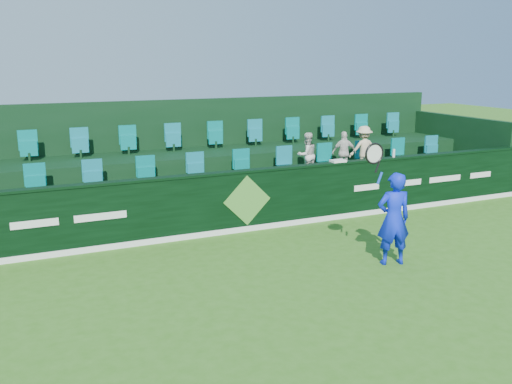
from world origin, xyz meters
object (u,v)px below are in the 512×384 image
spectator_left (307,155)px  drinks_bottle (394,153)px  spectator_right (364,149)px  tennis_player (393,218)px  towel (338,161)px  spectator_middle (344,153)px

spectator_left → drinks_bottle: (1.78, -1.12, 0.09)m
spectator_left → spectator_right: size_ratio=0.93×
tennis_player → spectator_right: tennis_player is taller
spectator_right → towel: spectator_right is taller
spectator_left → spectator_right: bearing=175.5°
tennis_player → spectator_left: bearing=82.7°
spectator_middle → spectator_right: spectator_right is taller
spectator_right → drinks_bottle: spectator_right is taller
spectator_left → towel: spectator_left is taller
spectator_right → spectator_left: bearing=6.9°
tennis_player → spectator_middle: 4.48m
spectator_right → drinks_bottle: bearing=101.8°
spectator_middle → drinks_bottle: bearing=136.8°
towel → spectator_right: bearing=37.1°
spectator_middle → towel: 1.43m
drinks_bottle → spectator_right: bearing=95.0°
spectator_middle → towel: bearing=66.6°
spectator_left → spectator_right: 1.68m
towel → spectator_middle: bearing=51.5°
tennis_player → drinks_bottle: tennis_player is taller
spectator_left → spectator_middle: spectator_left is taller
spectator_right → towel: size_ratio=3.47×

